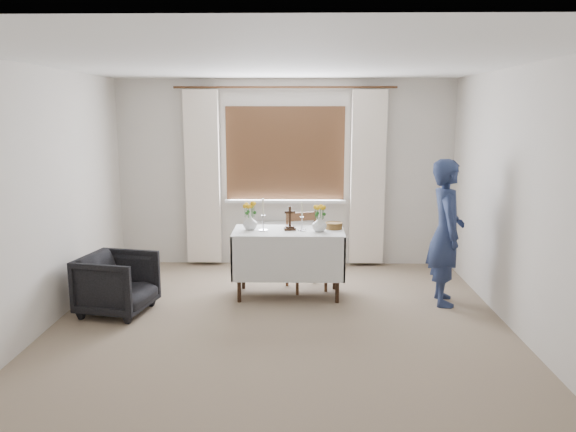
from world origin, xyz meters
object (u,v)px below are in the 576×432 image
object	(u,v)px
flower_vase_left	(250,222)
altar_table	(289,263)
wooden_chair	(306,252)
wooden_cross	(290,218)
person	(446,232)
flower_vase_right	(319,224)
armchair	(117,284)

from	to	relation	value
flower_vase_left	altar_table	bearing A→B (deg)	-3.63
flower_vase_left	wooden_chair	bearing A→B (deg)	19.07
wooden_chair	wooden_cross	xyz separation A→B (m)	(-0.19, -0.23, 0.45)
person	flower_vase_right	size ratio (longest dim) A/B	9.34
altar_table	armchair	world-z (taller)	altar_table
wooden_cross	flower_vase_right	bearing A→B (deg)	-19.53
wooden_chair	person	world-z (taller)	person
armchair	wooden_cross	distance (m)	1.97
person	flower_vase_right	xyz separation A→B (m)	(-1.36, 0.16, 0.05)
armchair	wooden_cross	size ratio (longest dim) A/B	2.54
altar_table	flower_vase_left	distance (m)	0.64
wooden_chair	flower_vase_right	xyz separation A→B (m)	(0.14, -0.30, 0.40)
wooden_chair	armchair	size ratio (longest dim) A/B	1.30
armchair	flower_vase_left	world-z (taller)	flower_vase_left
wooden_cross	flower_vase_left	world-z (taller)	wooden_cross
wooden_cross	flower_vase_left	bearing A→B (deg)	170.70
flower_vase_right	wooden_chair	bearing A→B (deg)	114.93
altar_table	wooden_chair	world-z (taller)	wooden_chair
wooden_cross	person	bearing A→B (deg)	-15.81
flower_vase_right	flower_vase_left	bearing A→B (deg)	174.47
altar_table	flower_vase_left	xyz separation A→B (m)	(-0.43, 0.03, 0.47)
altar_table	flower_vase_left	size ratio (longest dim) A/B	7.27
wooden_cross	flower_vase_left	distance (m)	0.45
armchair	flower_vase_right	distance (m)	2.25
armchair	person	size ratio (longest dim) A/B	0.44
person	flower_vase_left	world-z (taller)	person
person	flower_vase_left	distance (m)	2.15
armchair	flower_vase_left	size ratio (longest dim) A/B	4.04
wooden_cross	altar_table	bearing A→B (deg)	-135.47
person	flower_vase_right	bearing A→B (deg)	87.16
flower_vase_left	person	bearing A→B (deg)	-6.31
wooden_chair	flower_vase_left	xyz separation A→B (m)	(-0.64, -0.22, 0.40)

